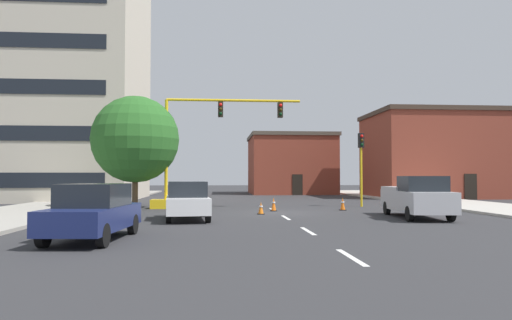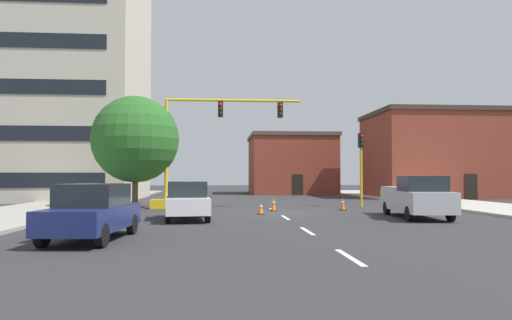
{
  "view_description": "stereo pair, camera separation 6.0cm",
  "coord_description": "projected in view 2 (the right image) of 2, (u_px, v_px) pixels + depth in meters",
  "views": [
    {
      "loc": [
        -3.25,
        -25.24,
        1.97
      ],
      "look_at": [
        -0.79,
        4.88,
        3.03
      ],
      "focal_mm": 32.87,
      "sensor_mm": 36.0,
      "label": 1
    },
    {
      "loc": [
        -3.19,
        -25.25,
        1.97
      ],
      "look_at": [
        -0.79,
        4.88,
        3.03
      ],
      "focal_mm": 32.87,
      "sensor_mm": 36.0,
      "label": 2
    }
  ],
  "objects": [
    {
      "name": "ground_plane",
      "position": [
        278.0,
        213.0,
        25.33
      ],
      "size": [
        160.0,
        160.0,
        0.0
      ],
      "primitive_type": "plane",
      "color": "#2D2D30"
    },
    {
      "name": "sidewalk_left",
      "position": [
        70.0,
        204.0,
        32.24
      ],
      "size": [
        6.0,
        56.0,
        0.14
      ],
      "primitive_type": "cube",
      "color": "#9E998E",
      "rests_on": "ground_plane"
    },
    {
      "name": "sidewalk_right",
      "position": [
        445.0,
        202.0,
        34.37
      ],
      "size": [
        6.0,
        56.0,
        0.14
      ],
      "primitive_type": "cube",
      "color": "#B2ADA3",
      "rests_on": "ground_plane"
    },
    {
      "name": "lane_stripe_seg_0",
      "position": [
        350.0,
        257.0,
        11.39
      ],
      "size": [
        0.16,
        2.4,
        0.01
      ],
      "primitive_type": "cube",
      "color": "silver",
      "rests_on": "ground_plane"
    },
    {
      "name": "lane_stripe_seg_1",
      "position": [
        307.0,
        231.0,
        16.87
      ],
      "size": [
        0.16,
        2.4,
        0.01
      ],
      "primitive_type": "cube",
      "color": "silver",
      "rests_on": "ground_plane"
    },
    {
      "name": "lane_stripe_seg_2",
      "position": [
        285.0,
        218.0,
        22.35
      ],
      "size": [
        0.16,
        2.4,
        0.01
      ],
      "primitive_type": "cube",
      "color": "silver",
      "rests_on": "ground_plane"
    },
    {
      "name": "lane_stripe_seg_3",
      "position": [
        272.0,
        209.0,
        27.83
      ],
      "size": [
        0.16,
        2.4,
        0.01
      ],
      "primitive_type": "cube",
      "color": "silver",
      "rests_on": "ground_plane"
    },
    {
      "name": "building_tall_left",
      "position": [
        53.0,
        80.0,
        40.46
      ],
      "size": [
        15.28,
        13.49,
        20.69
      ],
      "color": "beige",
      "rests_on": "ground_plane"
    },
    {
      "name": "building_brick_center",
      "position": [
        291.0,
        164.0,
        54.33
      ],
      "size": [
        9.49,
        10.05,
        6.76
      ],
      "color": "brown",
      "rests_on": "ground_plane"
    },
    {
      "name": "building_row_right",
      "position": [
        445.0,
        155.0,
        44.31
      ],
      "size": [
        14.03,
        9.29,
        8.05
      ],
      "color": "brown",
      "rests_on": "ground_plane"
    },
    {
      "name": "traffic_signal_gantry",
      "position": [
        186.0,
        172.0,
        29.03
      ],
      "size": [
        9.27,
        1.2,
        6.83
      ],
      "color": "yellow",
      "rests_on": "ground_plane"
    },
    {
      "name": "traffic_light_pole_right",
      "position": [
        361.0,
        153.0,
        30.54
      ],
      "size": [
        0.32,
        0.47,
        4.8
      ],
      "color": "yellow",
      "rests_on": "ground_plane"
    },
    {
      "name": "tree_left_near",
      "position": [
        136.0,
        139.0,
        29.18
      ],
      "size": [
        5.4,
        5.4,
        6.99
      ],
      "color": "brown",
      "rests_on": "ground_plane"
    },
    {
      "name": "pickup_truck_silver",
      "position": [
        416.0,
        197.0,
        22.23
      ],
      "size": [
        2.48,
        5.56,
        1.99
      ],
      "color": "#BCBCC1",
      "rests_on": "ground_plane"
    },
    {
      "name": "sedan_white_near_left",
      "position": [
        187.0,
        200.0,
        21.33
      ],
      "size": [
        2.28,
        4.66,
        1.74
      ],
      "color": "white",
      "rests_on": "ground_plane"
    },
    {
      "name": "sedan_navy_mid_left",
      "position": [
        92.0,
        211.0,
        14.49
      ],
      "size": [
        2.24,
        4.64,
        1.74
      ],
      "color": "navy",
      "rests_on": "ground_plane"
    },
    {
      "name": "traffic_cone_roadside_a",
      "position": [
        261.0,
        208.0,
        24.37
      ],
      "size": [
        0.36,
        0.36,
        0.64
      ],
      "color": "black",
      "rests_on": "ground_plane"
    },
    {
      "name": "traffic_cone_roadside_b",
      "position": [
        343.0,
        204.0,
        27.21
      ],
      "size": [
        0.36,
        0.36,
        0.75
      ],
      "color": "black",
      "rests_on": "ground_plane"
    },
    {
      "name": "traffic_cone_roadside_c",
      "position": [
        274.0,
        204.0,
        26.62
      ],
      "size": [
        0.36,
        0.36,
        0.77
      ],
      "color": "black",
      "rests_on": "ground_plane"
    }
  ]
}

